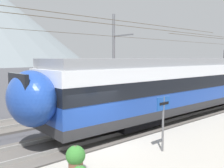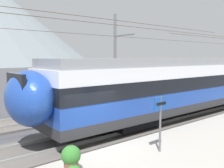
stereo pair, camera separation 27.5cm
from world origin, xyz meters
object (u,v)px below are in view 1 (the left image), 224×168
(platform_sign, at_px, (163,111))
(potted_plant_by_shelter, at_px, (76,158))
(catenary_mast_far_side, at_px, (115,57))
(train_near_platform, at_px, (201,81))

(platform_sign, xyz_separation_m, potted_plant_by_shelter, (-3.46, 0.57, -1.04))
(catenary_mast_far_side, bearing_deg, platform_sign, -122.59)
(platform_sign, distance_m, potted_plant_by_shelter, 3.66)
(train_near_platform, height_order, platform_sign, train_near_platform)
(catenary_mast_far_side, relative_size, potted_plant_by_shelter, 51.98)
(train_near_platform, relative_size, platform_sign, 12.87)
(catenary_mast_far_side, xyz_separation_m, platform_sign, (-6.76, -10.58, -2.08))
(platform_sign, bearing_deg, catenary_mast_far_side, 57.41)
(catenary_mast_far_side, distance_m, potted_plant_by_shelter, 14.64)
(train_near_platform, xyz_separation_m, catenary_mast_far_side, (-2.39, 6.77, 1.76))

